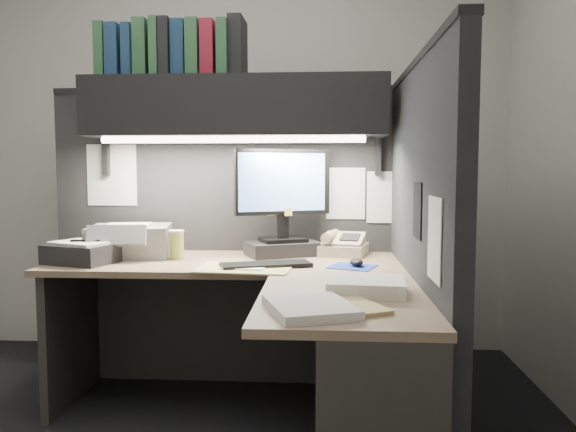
% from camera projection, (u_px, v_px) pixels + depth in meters
% --- Properties ---
extents(wall_back, '(3.50, 0.04, 2.70)m').
position_uv_depth(wall_back, '(235.00, 144.00, 3.67)').
color(wall_back, beige).
rests_on(wall_back, floor).
extents(partition_back, '(1.90, 0.06, 1.60)m').
position_uv_depth(partition_back, '(225.00, 237.00, 3.15)').
color(partition_back, black).
rests_on(partition_back, floor).
extents(partition_right, '(0.06, 1.50, 1.60)m').
position_uv_depth(partition_right, '(419.00, 261.00, 2.34)').
color(partition_right, black).
rests_on(partition_right, floor).
extents(desk, '(1.70, 1.53, 0.73)m').
position_uv_depth(desk, '(284.00, 355.00, 2.23)').
color(desk, '#897157').
rests_on(desk, floor).
extents(overhead_shelf, '(1.55, 0.34, 0.30)m').
position_uv_depth(overhead_shelf, '(236.00, 108.00, 2.91)').
color(overhead_shelf, black).
rests_on(overhead_shelf, partition_back).
extents(task_light_tube, '(1.32, 0.04, 0.04)m').
position_uv_depth(task_light_tube, '(232.00, 139.00, 2.78)').
color(task_light_tube, white).
rests_on(task_light_tube, overhead_shelf).
extents(monitor, '(0.48, 0.36, 0.55)m').
position_uv_depth(monitor, '(283.00, 214.00, 2.92)').
color(monitor, black).
rests_on(monitor, desk).
extents(keyboard, '(0.44, 0.27, 0.02)m').
position_uv_depth(keyboard, '(266.00, 265.00, 2.59)').
color(keyboard, black).
rests_on(keyboard, desk).
extents(mousepad, '(0.25, 0.24, 0.00)m').
position_uv_depth(mousepad, '(352.00, 267.00, 2.59)').
color(mousepad, navy).
rests_on(mousepad, desk).
extents(mouse, '(0.07, 0.10, 0.04)m').
position_uv_depth(mouse, '(357.00, 262.00, 2.60)').
color(mouse, black).
rests_on(mouse, mousepad).
extents(telephone, '(0.28, 0.29, 0.09)m').
position_uv_depth(telephone, '(344.00, 246.00, 2.96)').
color(telephone, '#B7AC8D').
rests_on(telephone, desk).
extents(coffee_cup, '(0.08, 0.08, 0.14)m').
position_uv_depth(coffee_cup, '(177.00, 246.00, 2.82)').
color(coffee_cup, '#CCBD51').
rests_on(coffee_cup, desk).
extents(printer, '(0.45, 0.40, 0.16)m').
position_uv_depth(printer, '(130.00, 241.00, 2.91)').
color(printer, gray).
rests_on(printer, desk).
extents(notebook_stack, '(0.37, 0.34, 0.09)m').
position_uv_depth(notebook_stack, '(83.00, 253.00, 2.71)').
color(notebook_stack, black).
rests_on(notebook_stack, desk).
extents(open_folder, '(0.45, 0.31, 0.01)m').
position_uv_depth(open_folder, '(244.00, 268.00, 2.54)').
color(open_folder, tan).
rests_on(open_folder, desk).
extents(paper_stack_a, '(0.30, 0.26, 0.05)m').
position_uv_depth(paper_stack_a, '(366.00, 286.00, 2.04)').
color(paper_stack_a, white).
rests_on(paper_stack_a, desk).
extents(paper_stack_b, '(0.33, 0.37, 0.03)m').
position_uv_depth(paper_stack_b, '(310.00, 307.00, 1.77)').
color(paper_stack_b, white).
rests_on(paper_stack_b, desk).
extents(manila_stack, '(0.29, 0.31, 0.01)m').
position_uv_depth(manila_stack, '(347.00, 307.00, 1.81)').
color(manila_stack, tan).
rests_on(manila_stack, desk).
extents(binder_row, '(0.75, 0.25, 0.30)m').
position_uv_depth(binder_row, '(174.00, 51.00, 2.90)').
color(binder_row, '#274E2F').
rests_on(binder_row, overhead_shelf).
extents(pinned_papers, '(1.76, 1.31, 0.51)m').
position_uv_depth(pinned_papers, '(291.00, 195.00, 2.74)').
color(pinned_papers, white).
rests_on(pinned_papers, partition_back).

